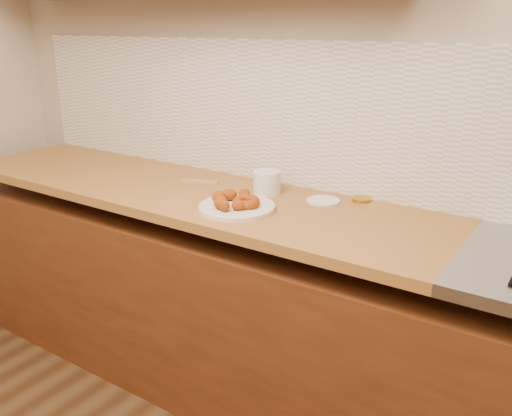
# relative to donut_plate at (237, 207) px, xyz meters

# --- Properties ---
(wall_back) EXTENTS (4.00, 0.02, 2.70)m
(wall_back) POSITION_rel_donut_plate_xyz_m (0.29, 0.41, 0.44)
(wall_back) COLOR #C4B29A
(wall_back) RESTS_ON ground
(base_cabinet) EXTENTS (3.60, 0.60, 0.77)m
(base_cabinet) POSITION_rel_donut_plate_xyz_m (0.29, 0.10, -0.52)
(base_cabinet) COLOR #562811
(base_cabinet) RESTS_ON floor
(butcher_block) EXTENTS (2.30, 0.62, 0.04)m
(butcher_block) POSITION_rel_donut_plate_xyz_m (-0.36, 0.10, -0.03)
(butcher_block) COLOR #976327
(butcher_block) RESTS_ON base_cabinet
(backsplash) EXTENTS (3.60, 0.02, 0.60)m
(backsplash) POSITION_rel_donut_plate_xyz_m (0.29, 0.40, 0.29)
(backsplash) COLOR beige
(backsplash) RESTS_ON wall_back
(donut_plate) EXTENTS (0.29, 0.29, 0.02)m
(donut_plate) POSITION_rel_donut_plate_xyz_m (0.00, 0.00, 0.00)
(donut_plate) COLOR beige
(donut_plate) RESTS_ON butcher_block
(ring_donut) EXTENTS (0.14, 0.14, 0.05)m
(ring_donut) POSITION_rel_donut_plate_xyz_m (0.04, 0.01, 0.03)
(ring_donut) COLOR #9B3305
(ring_donut) RESTS_ON donut_plate
(fried_dough_chunks) EXTENTS (0.17, 0.22, 0.05)m
(fried_dough_chunks) POSITION_rel_donut_plate_xyz_m (-0.03, -0.01, 0.03)
(fried_dough_chunks) COLOR #9B3305
(fried_dough_chunks) RESTS_ON donut_plate
(plastic_tub) EXTENTS (0.13, 0.13, 0.09)m
(plastic_tub) POSITION_rel_donut_plate_xyz_m (-0.02, 0.23, 0.04)
(plastic_tub) COLOR silver
(plastic_tub) RESTS_ON butcher_block
(tub_lid) EXTENTS (0.15, 0.15, 0.01)m
(tub_lid) POSITION_rel_donut_plate_xyz_m (0.23, 0.26, -0.00)
(tub_lid) COLOR silver
(tub_lid) RESTS_ON butcher_block
(brass_jar_lid) EXTENTS (0.09, 0.09, 0.01)m
(brass_jar_lid) POSITION_rel_donut_plate_xyz_m (0.35, 0.35, -0.00)
(brass_jar_lid) COLOR #B78920
(brass_jar_lid) RESTS_ON butcher_block
(wooden_utensil) EXTENTS (0.15, 0.08, 0.01)m
(wooden_utensil) POSITION_rel_donut_plate_xyz_m (-0.33, 0.19, -0.00)
(wooden_utensil) COLOR #A08452
(wooden_utensil) RESTS_ON butcher_block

